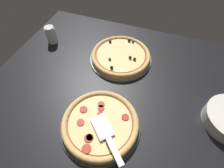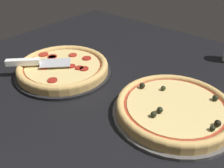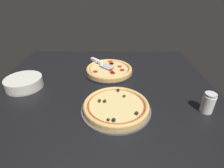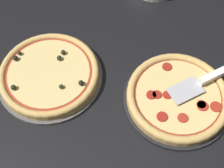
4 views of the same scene
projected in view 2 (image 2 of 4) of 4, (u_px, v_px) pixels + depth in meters
The scene contains 6 objects.
ground_plane at pixel (88, 97), 86.32cm from camera, with size 137.72×122.08×3.60cm, color black.
pizza_pan_front at pixel (63, 72), 95.50cm from camera, with size 34.69×34.69×1.00cm, color black.
pizza_front at pixel (63, 67), 94.31cm from camera, with size 32.61×32.61×3.43cm.
pizza_pan_back at pixel (173, 113), 75.43cm from camera, with size 35.30×35.30×1.00cm, color #565451.
pizza_back at pixel (174, 107), 74.24cm from camera, with size 33.18×33.18×4.35cm.
serving_spatula at pixel (31, 62), 92.14cm from camera, with size 19.06×18.76×2.00cm.
Camera 2 is at (48.86, 51.71, 47.94)cm, focal length 42.00 mm.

